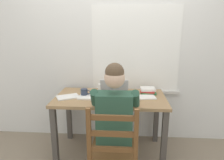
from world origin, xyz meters
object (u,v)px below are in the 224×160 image
at_px(wooden_chair, 113,152).
at_px(book_stack_main, 148,91).
at_px(laptop, 114,95).
at_px(coffee_mug_dark, 84,92).
at_px(coffee_mug_white, 101,88).
at_px(desk, 110,105).
at_px(seated_person, 115,116).
at_px(computer_mouse, 136,100).

distance_m(wooden_chair, book_stack_main, 0.97).
distance_m(laptop, coffee_mug_dark, 0.38).
bearing_deg(wooden_chair, book_stack_main, 65.54).
height_order(laptop, book_stack_main, laptop).
relative_size(coffee_mug_white, book_stack_main, 0.57).
xyz_separation_m(desk, book_stack_main, (0.46, 0.13, 0.15)).
bearing_deg(laptop, desk, 116.21).
bearing_deg(coffee_mug_white, wooden_chair, -76.69).
bearing_deg(coffee_mug_white, laptop, -58.79).
distance_m(wooden_chair, laptop, 0.69).
bearing_deg(coffee_mug_white, desk, -56.58).
height_order(seated_person, laptop, seated_person).
distance_m(seated_person, book_stack_main, 0.68).
relative_size(coffee_mug_white, coffee_mug_dark, 0.95).
xyz_separation_m(desk, coffee_mug_white, (-0.13, 0.20, 0.16)).
xyz_separation_m(desk, computer_mouse, (0.30, -0.15, 0.13)).
bearing_deg(desk, coffee_mug_white, 123.42).
bearing_deg(laptop, book_stack_main, 29.38).
bearing_deg(seated_person, computer_mouse, 50.70).
relative_size(laptop, coffee_mug_dark, 2.72).
relative_size(desk, wooden_chair, 1.40).
bearing_deg(wooden_chair, coffee_mug_white, 103.31).
xyz_separation_m(laptop, computer_mouse, (0.25, -0.06, -0.03)).
xyz_separation_m(seated_person, laptop, (-0.03, 0.32, 0.11)).
xyz_separation_m(wooden_chair, coffee_mug_dark, (-0.39, 0.70, 0.33)).
height_order(desk, seated_person, seated_person).
distance_m(seated_person, coffee_mug_dark, 0.59).
distance_m(wooden_chair, coffee_mug_dark, 0.87).
height_order(wooden_chair, computer_mouse, wooden_chair).
relative_size(computer_mouse, book_stack_main, 0.49).
relative_size(seated_person, coffee_mug_dark, 10.29).
height_order(seated_person, coffee_mug_white, seated_person).
distance_m(seated_person, laptop, 0.34).
height_order(laptop, coffee_mug_dark, laptop).
height_order(coffee_mug_white, coffee_mug_dark, coffee_mug_white).
xyz_separation_m(seated_person, wooden_chair, (-0.00, -0.28, -0.23)).
distance_m(coffee_mug_white, coffee_mug_dark, 0.27).
height_order(wooden_chair, coffee_mug_dark, wooden_chair).
relative_size(laptop, coffee_mug_white, 2.86).
bearing_deg(computer_mouse, coffee_mug_dark, 165.76).
relative_size(wooden_chair, coffee_mug_dark, 7.78).
height_order(coffee_mug_white, book_stack_main, coffee_mug_white).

